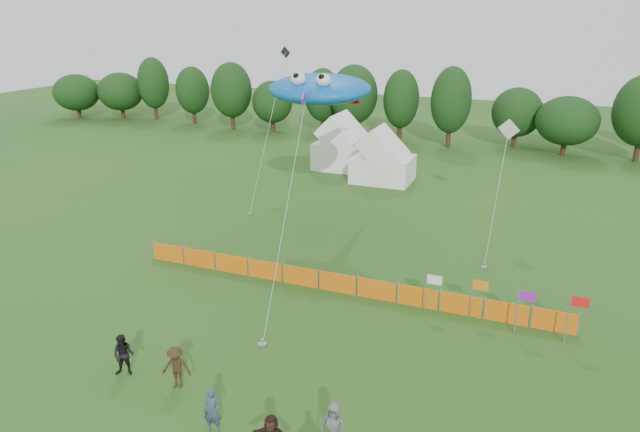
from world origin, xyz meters
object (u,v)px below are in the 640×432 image
at_px(barrier_fence, 338,283).
at_px(spectator_b, 124,355).
at_px(tent_left, 342,146).
at_px(spectator_a, 212,411).
at_px(spectator_c, 176,367).
at_px(tent_right, 383,161).
at_px(spectator_e, 334,426).
at_px(stingray_kite, 323,88).

relative_size(barrier_fence, spectator_b, 12.98).
xyz_separation_m(tent_left, spectator_b, (2.80, -32.26, -1.10)).
relative_size(spectator_a, spectator_b, 0.99).
bearing_deg(spectator_c, spectator_a, -49.36).
height_order(tent_right, spectator_b, tent_right).
distance_m(tent_right, spectator_c, 29.27).
distance_m(spectator_a, spectator_e, 4.01).
relative_size(spectator_c, spectator_e, 1.00).
xyz_separation_m(barrier_fence, spectator_a, (-0.36, -10.92, 0.34)).
distance_m(tent_left, spectator_a, 34.62).
xyz_separation_m(spectator_b, stingray_kite, (1.06, 17.86, 7.95)).
bearing_deg(spectator_b, tent_left, 75.24).
height_order(tent_left, spectator_a, tent_left).
bearing_deg(spectator_b, stingray_kite, 66.89).
distance_m(barrier_fence, spectator_b, 10.76).
xyz_separation_m(tent_right, stingray_kite, (-0.77, -11.48, 7.08)).
relative_size(tent_right, spectator_e, 2.89).
bearing_deg(spectator_a, spectator_e, -2.69).
distance_m(tent_right, barrier_fence, 20.24).
xyz_separation_m(spectator_c, stingray_kite, (-1.25, 17.77, 7.96)).
bearing_deg(tent_left, spectator_e, -70.68).
xyz_separation_m(tent_right, spectator_b, (-1.83, -29.34, -0.87)).
distance_m(spectator_c, spectator_e, 6.51).
height_order(spectator_a, spectator_b, spectator_b).
bearing_deg(spectator_b, spectator_a, -36.90).
distance_m(spectator_b, spectator_e, 8.79).
height_order(spectator_e, stingray_kite, stingray_kite).
bearing_deg(spectator_c, spectator_e, -24.41).
bearing_deg(spectator_a, tent_right, 81.80).
bearing_deg(spectator_e, barrier_fence, 107.20).
distance_m(tent_right, spectator_a, 30.99).
bearing_deg(spectator_b, tent_right, 66.72).
bearing_deg(spectator_c, barrier_fence, 55.64).
xyz_separation_m(spectator_a, spectator_b, (-4.83, 1.49, 0.01)).
distance_m(tent_left, tent_right, 5.47).
relative_size(tent_left, spectator_c, 2.61).
bearing_deg(barrier_fence, spectator_b, -118.84).
bearing_deg(stingray_kite, barrier_fence, -63.93).
height_order(tent_left, barrier_fence, tent_left).
relative_size(barrier_fence, spectator_c, 13.11).
distance_m(tent_left, spectator_b, 32.40).
bearing_deg(tent_left, tent_right, -32.25).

